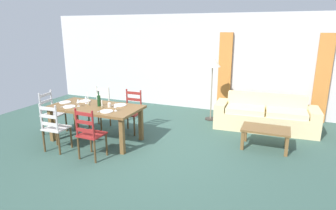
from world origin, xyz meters
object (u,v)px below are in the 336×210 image
dining_chair_far_right (132,111)px  wine_glass_far_left (86,98)px  dining_chair_near_left (54,127)px  wine_glass_near_left (78,101)px  wine_glass_near_right (115,106)px  couch (265,117)px  dining_chair_far_left (100,107)px  wine_bottle (99,101)px  dining_chair_near_right (90,134)px  standing_lamp (213,65)px  dining_table (95,110)px  coffee_table (266,131)px  coffee_cup_primary (109,105)px  dining_chair_head_west (52,113)px

dining_chair_far_right → wine_glass_far_left: size_ratio=5.96×
dining_chair_near_left → wine_glass_near_left: dining_chair_near_left is taller
wine_glass_near_right → couch: (2.65, 2.26, -0.57)m
dining_chair_far_left → wine_glass_near_right: 1.43m
couch → wine_bottle: bearing=-146.6°
dining_chair_near_right → wine_bottle: 0.97m
dining_chair_far_right → standing_lamp: standing_lamp is taller
dining_table → wine_glass_far_left: size_ratio=11.80×
dining_chair_near_left → wine_glass_far_left: (0.10, 0.86, 0.38)m
dining_chair_far_left → wine_bottle: (0.51, -0.74, 0.39)m
dining_chair_near_left → coffee_table: size_ratio=1.07×
dining_table → couch: size_ratio=0.82×
dining_chair_far_left → dining_chair_near_left: bearing=-89.0°
dining_chair_near_left → wine_glass_near_right: bearing=31.3°
wine_bottle → standing_lamp: size_ratio=0.19×
wine_glass_far_left → coffee_table: 3.75m
wine_glass_near_left → coffee_cup_primary: bearing=16.6°
wine_glass_near_right → couch: 3.53m
coffee_table → dining_chair_far_left: bearing=-178.0°
standing_lamp → dining_table: bearing=-129.2°
dining_chair_far_left → wine_glass_near_left: dining_chair_far_left is taller
wine_glass_near_left → dining_chair_near_left: bearing=-99.1°
dining_chair_far_right → coffee_table: size_ratio=1.07×
dining_table → standing_lamp: standing_lamp is taller
standing_lamp → wine_glass_far_left: bearing=-135.0°
dining_chair_near_left → wine_glass_near_right: size_ratio=5.96×
dining_chair_far_right → dining_table: bearing=-118.8°
dining_chair_far_left → wine_glass_far_left: dining_chair_far_left is taller
dining_table → dining_chair_near_left: (-0.41, -0.74, -0.19)m
wine_glass_near_left → coffee_table: 3.81m
dining_chair_near_right → wine_bottle: size_ratio=3.04×
wine_bottle → coffee_cup_primary: (0.24, 0.01, -0.07)m
dining_chair_head_west → coffee_cup_primary: dining_chair_head_west is taller
wine_glass_far_left → standing_lamp: standing_lamp is taller
coffee_table → wine_glass_near_left: bearing=-164.0°
dining_table → wine_bottle: size_ratio=6.01×
dining_chair_near_right → wine_glass_near_right: bearing=76.2°
dining_chair_near_right → wine_glass_far_left: (-0.74, 0.89, 0.38)m
coffee_cup_primary → dining_chair_near_right: bearing=-82.2°
dining_chair_head_west → wine_glass_near_right: dining_chair_head_west is taller
dining_table → dining_chair_far_right: (0.42, 0.76, -0.19)m
dining_chair_far_left → wine_glass_near_right: dining_chair_far_left is taller
coffee_cup_primary → wine_glass_near_left: bearing=-163.4°
dining_chair_near_right → couch: dining_chair_near_right is taller
standing_lamp → couch: bearing=-7.8°
wine_glass_far_left → wine_glass_near_right: bearing=-16.1°
dining_chair_near_left → wine_glass_far_left: dining_chair_near_left is taller
dining_chair_near_right → wine_glass_near_right: size_ratio=5.96×
wine_glass_near_right → couch: size_ratio=0.07×
dining_chair_head_west → standing_lamp: 3.96m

